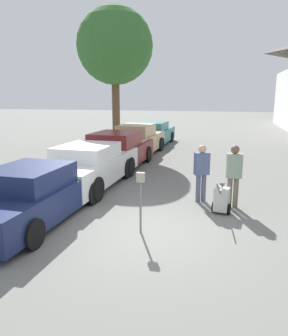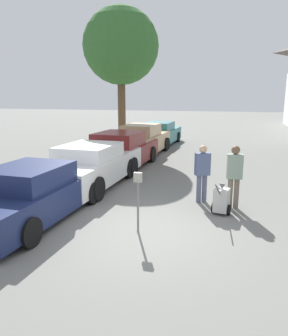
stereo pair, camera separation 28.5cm
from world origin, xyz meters
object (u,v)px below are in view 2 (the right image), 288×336
(person_worker, at_px, (202,170))
(equipment_cart, at_px, (221,200))
(parked_car_tan, at_px, (142,141))
(parked_car_maroon, at_px, (121,151))
(parking_meter, at_px, (138,191))
(parked_car_teal, at_px, (160,134))
(parked_car_navy, at_px, (34,194))
(person_supervisor, at_px, (234,173))
(parked_car_white, at_px, (92,166))

(person_worker, distance_m, equipment_cart, 1.20)
(person_worker, bearing_deg, parked_car_tan, -86.66)
(parked_car_maroon, bearing_deg, parking_meter, -65.65)
(parked_car_tan, relative_size, person_worker, 3.15)
(parked_car_tan, height_order, parking_meter, parked_car_tan)
(parked_car_teal, height_order, parking_meter, parked_car_teal)
(parked_car_navy, distance_m, person_worker, 4.66)
(parked_car_maroon, distance_m, person_worker, 5.38)
(parked_car_teal, distance_m, person_worker, 11.51)
(parked_car_navy, height_order, parked_car_teal, parked_car_teal)
(person_supervisor, bearing_deg, parked_car_teal, -73.14)
(parking_meter, distance_m, person_worker, 2.83)
(parked_car_navy, relative_size, person_supervisor, 2.67)
(parked_car_white, xyz_separation_m, equipment_cart, (4.51, -1.69, -0.31))
(parking_meter, height_order, person_worker, person_worker)
(parked_car_maroon, bearing_deg, parked_car_white, -89.24)
(person_supervisor, bearing_deg, person_worker, -24.88)
(parked_car_tan, relative_size, equipment_cart, 5.30)
(parked_car_maroon, xyz_separation_m, person_supervisor, (4.79, -4.01, 0.28))
(parked_car_navy, relative_size, parking_meter, 3.34)
(parked_car_white, bearing_deg, person_supervisor, -12.54)
(parked_car_teal, xyz_separation_m, parking_meter, (2.75, -13.42, 0.30))
(equipment_cart, bearing_deg, person_worker, 135.31)
(parked_car_navy, distance_m, parked_car_white, 3.37)
(parked_car_white, distance_m, parked_car_maroon, 2.87)
(equipment_cart, bearing_deg, parked_car_tan, 129.35)
(parked_car_navy, relative_size, person_worker, 2.78)
(parked_car_white, relative_size, parked_car_maroon, 1.00)
(parked_car_navy, xyz_separation_m, parked_car_white, (0.00, 3.37, 0.04))
(person_worker, relative_size, equipment_cart, 1.68)
(parked_car_navy, xyz_separation_m, parked_car_teal, (-0.00, 13.37, 0.03))
(parked_car_teal, bearing_deg, parked_car_tan, -89.24)
(equipment_cart, bearing_deg, person_supervisor, 72.48)
(parked_car_tan, bearing_deg, parked_car_navy, -89.24)
(person_supervisor, bearing_deg, parked_car_white, -19.74)
(parking_meter, distance_m, person_supervisor, 3.07)
(parked_car_navy, height_order, equipment_cart, parked_car_navy)
(person_worker, bearing_deg, parked_car_navy, 7.30)
(parked_car_white, height_order, parking_meter, parked_car_white)
(parked_car_white, bearing_deg, parked_car_navy, -89.24)
(parking_meter, distance_m, equipment_cart, 2.54)
(parking_meter, bearing_deg, equipment_cart, 44.62)
(equipment_cart, bearing_deg, parked_car_white, 168.93)
(parked_car_tan, xyz_separation_m, person_worker, (3.89, -6.99, 0.21))
(parking_meter, height_order, equipment_cart, parking_meter)
(parked_car_navy, relative_size, parked_car_tan, 0.88)
(parked_car_white, relative_size, parking_meter, 3.72)
(parked_car_white, bearing_deg, person_worker, -11.31)
(parked_car_tan, height_order, equipment_cart, parked_car_tan)
(parked_car_white, relative_size, parked_car_tan, 0.98)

